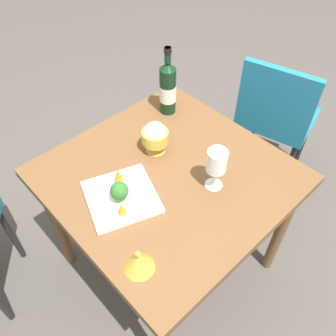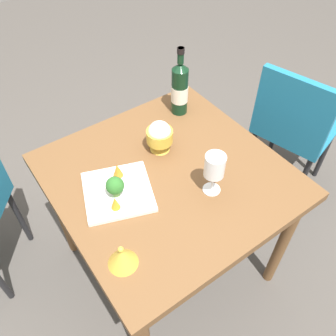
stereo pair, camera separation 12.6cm
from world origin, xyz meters
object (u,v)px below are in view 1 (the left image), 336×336
chair_by_wall (275,114)px  carrot_garnish_right (122,208)px  wine_bottle (168,88)px  rice_bowl (155,137)px  carrot_garnish_left (118,175)px  rice_bowl_lid (139,261)px  serving_plate (121,197)px  broccoli_floret (119,191)px  wine_glass (217,162)px

chair_by_wall → carrot_garnish_right: chair_by_wall is taller
chair_by_wall → wine_bottle: bearing=-127.8°
rice_bowl → carrot_garnish_left: 0.23m
chair_by_wall → carrot_garnish_right: 1.15m
carrot_garnish_right → rice_bowl_lid: bearing=-23.8°
rice_bowl → carrot_garnish_left: bearing=-79.5°
wine_bottle → serving_plate: (0.27, -0.49, -0.12)m
wine_bottle → broccoli_floret: wine_bottle is taller
wine_glass → broccoli_floret: size_ratio=2.09×
wine_glass → carrot_garnish_left: 0.37m
wine_bottle → rice_bowl_lid: (0.53, -0.62, -0.09)m
wine_glass → rice_bowl: size_ratio=1.26×
wine_glass → carrot_garnish_right: size_ratio=3.33×
rice_bowl_lid → rice_bowl: bearing=132.7°
wine_bottle → carrot_garnish_left: size_ratio=5.42×
chair_by_wall → wine_bottle: wine_bottle is taller
broccoli_floret → carrot_garnish_right: 0.06m
wine_bottle → rice_bowl: (0.16, -0.22, -0.05)m
rice_bowl → carrot_garnish_left: size_ratio=2.38×
wine_bottle → serving_plate: bearing=-61.3°
rice_bowl → serving_plate: (0.11, -0.27, -0.07)m
wine_bottle → serving_plate: 0.57m
chair_by_wall → carrot_garnish_right: bearing=-100.7°
wine_bottle → wine_glass: 0.50m
chair_by_wall → rice_bowl: bearing=-111.2°
rice_bowl → serving_plate: bearing=-68.1°
wine_bottle → wine_glass: size_ratio=1.81×
chair_by_wall → broccoli_floret: bearing=-103.2°
rice_bowl_lid → serving_plate: rice_bowl_lid is taller
rice_bowl → serving_plate: size_ratio=0.44×
rice_bowl_lid → carrot_garnish_right: bearing=156.2°
rice_bowl → rice_bowl_lid: bearing=-47.3°
carrot_garnish_left → serving_plate: bearing=-31.6°
wine_glass → rice_bowl_lid: (0.07, -0.43, -0.09)m
rice_bowl_lid → carrot_garnish_left: 0.37m
carrot_garnish_left → wine_glass: bearing=45.1°
carrot_garnish_right → chair_by_wall: bearing=94.1°
broccoli_floret → serving_plate: bearing=136.2°
wine_glass → rice_bowl: wine_glass is taller
chair_by_wall → broccoli_floret: size_ratio=9.91×
rice_bowl_lid → serving_plate: size_ratio=0.31×
chair_by_wall → wine_glass: wine_glass is taller
broccoli_floret → carrot_garnish_left: broccoli_floret is taller
chair_by_wall → rice_bowl: (-0.09, -0.81, 0.27)m
chair_by_wall → carrot_garnish_left: (-0.05, -1.04, 0.24)m
broccoli_floret → wine_bottle: bearing=119.3°
wine_glass → serving_plate: bearing=-122.9°
rice_bowl_lid → chair_by_wall: bearing=102.9°
chair_by_wall → carrot_garnish_left: size_ratio=14.26×
rice_bowl_lid → broccoli_floret: (-0.25, 0.12, 0.03)m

